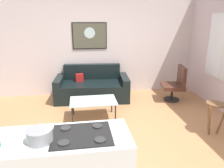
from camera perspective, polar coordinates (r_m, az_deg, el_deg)
name	(u,v)px	position (r m, az deg, el deg)	size (l,w,h in m)	color
ground	(115,136)	(4.00, 0.86, -13.84)	(6.40, 6.40, 0.04)	#B47C4E
back_wall	(101,43)	(5.86, -3.05, 10.96)	(6.40, 0.05, 2.80)	beige
couch	(92,88)	(5.58, -5.34, -1.10)	(1.92, 1.03, 0.86)	black
coffee_table	(93,102)	(4.44, -5.09, -4.78)	(0.95, 0.61, 0.41)	silver
armchair	(176,84)	(5.63, 16.79, 0.00)	(0.64, 0.65, 0.91)	black
bar_stool	(215,110)	(4.26, 25.98, -6.25)	(0.37, 0.37, 0.60)	brown
mixing_bowl	(40,136)	(2.19, -18.90, -13.08)	(0.25, 0.25, 0.13)	gray
wall_painting	(90,36)	(5.78, -6.05, 12.80)	(0.92, 0.03, 0.70)	black
window	(224,47)	(5.35, 27.99, 8.74)	(0.03, 1.20, 1.48)	silver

